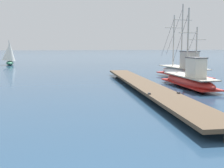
% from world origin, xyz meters
% --- Properties ---
extents(floating_dock, '(3.44, 21.18, 0.53)m').
position_xyz_m(floating_dock, '(6.14, 14.63, 0.36)').
color(floating_dock, brown).
rests_on(floating_dock, ground).
extents(fishing_boat_0, '(1.82, 6.81, 5.63)m').
position_xyz_m(fishing_boat_0, '(9.69, 14.98, 0.60)').
color(fishing_boat_0, '#AD2823').
rests_on(fishing_boat_0, ground).
extents(fishing_boat_2, '(2.57, 7.98, 6.76)m').
position_xyz_m(fishing_boat_2, '(12.03, 20.49, 0.71)').
color(fishing_boat_2, silver).
rests_on(fishing_boat_2, ground).
extents(distant_sailboat, '(2.46, 4.05, 3.89)m').
position_xyz_m(distant_sailboat, '(-6.14, 43.14, 1.74)').
color(distant_sailboat, '#337556').
rests_on(distant_sailboat, ground).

